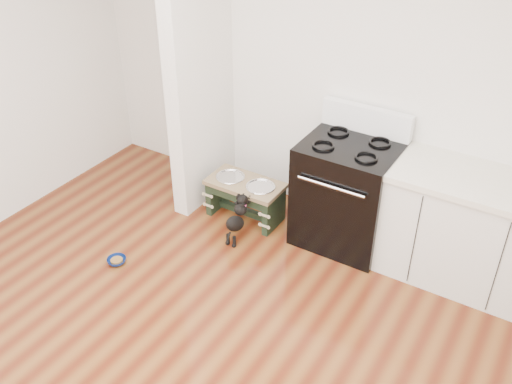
% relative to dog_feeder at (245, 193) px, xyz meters
% --- Properties ---
extents(room_shell, '(5.00, 5.00, 5.00)m').
position_rel_dog_feeder_xyz_m(room_shell, '(0.64, -1.97, 1.35)').
color(room_shell, silver).
rests_on(room_shell, ground).
extents(partition_wall, '(0.15, 0.80, 2.70)m').
position_rel_dog_feeder_xyz_m(partition_wall, '(-0.53, 0.13, 1.08)').
color(partition_wall, silver).
rests_on(partition_wall, ground).
extents(oven_range, '(0.76, 0.69, 1.14)m').
position_rel_dog_feeder_xyz_m(oven_range, '(0.89, 0.19, 0.21)').
color(oven_range, black).
rests_on(oven_range, ground).
extents(cabinet_run, '(1.24, 0.64, 0.91)m').
position_rel_dog_feeder_xyz_m(cabinet_run, '(1.87, 0.20, 0.19)').
color(cabinet_run, silver).
rests_on(cabinet_run, ground).
extents(dog_feeder, '(0.68, 0.37, 0.39)m').
position_rel_dog_feeder_xyz_m(dog_feeder, '(0.00, 0.00, 0.00)').
color(dog_feeder, black).
rests_on(dog_feeder, ground).
extents(puppy, '(0.12, 0.35, 0.42)m').
position_rel_dog_feeder_xyz_m(puppy, '(0.12, -0.31, -0.04)').
color(puppy, black).
rests_on(puppy, ground).
extents(floor_bowl, '(0.17, 0.17, 0.05)m').
position_rel_dog_feeder_xyz_m(floor_bowl, '(-0.55, -1.11, -0.24)').
color(floor_bowl, navy).
rests_on(floor_bowl, ground).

